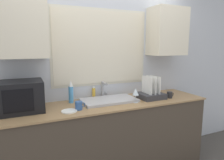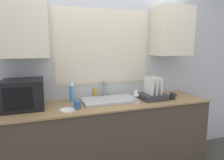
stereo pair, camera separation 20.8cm
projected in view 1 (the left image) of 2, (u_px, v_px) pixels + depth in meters
name	position (u px, v px, depth m)	size (l,w,h in m)	color
countertop	(111.00, 138.00, 2.50)	(2.47, 0.65, 0.94)	#42382D
wall_back	(101.00, 63.00, 2.62)	(6.00, 0.38, 2.60)	silver
sink_basin	(109.00, 100.00, 2.47)	(0.67, 0.37, 0.03)	#B2B2B7
faucet	(104.00, 88.00, 2.63)	(0.08, 0.15, 0.22)	#99999E
microwave	(22.00, 96.00, 2.07)	(0.42, 0.38, 0.32)	black
dish_rack	(151.00, 93.00, 2.61)	(0.32, 0.29, 0.29)	#333338
spray_bottle	(71.00, 92.00, 2.39)	(0.06, 0.06, 0.27)	#4C99D8
soap_bottle	(94.00, 93.00, 2.61)	(0.04, 0.04, 0.16)	gold
mug_near_sink	(79.00, 106.00, 2.13)	(0.11, 0.08, 0.09)	#335999
wine_glass	(136.00, 92.00, 2.40)	(0.08, 0.08, 0.18)	silver
mug_by_rack	(170.00, 95.00, 2.63)	(0.10, 0.07, 0.08)	#262628
small_plate	(69.00, 111.00, 2.07)	(0.16, 0.16, 0.01)	white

